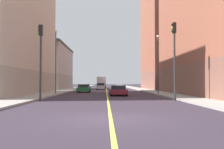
# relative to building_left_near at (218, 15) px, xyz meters

# --- Properties ---
(ground_plane) EXTENTS (400.00, 400.00, 0.00)m
(ground_plane) POSITION_rel_building_left_near_xyz_m (-13.16, -18.31, -9.61)
(ground_plane) COLOR #322935
(ground_plane) RESTS_ON ground
(sidewalk_left) EXTENTS (2.73, 168.00, 0.15)m
(sidewalk_left) POSITION_rel_building_left_near_xyz_m (-5.71, 30.69, -9.53)
(sidewalk_left) COLOR #9E9B93
(sidewalk_left) RESTS_ON ground
(sidewalk_right) EXTENTS (2.73, 168.00, 0.15)m
(sidewalk_right) POSITION_rel_building_left_near_xyz_m (-20.61, 30.69, -9.53)
(sidewalk_right) COLOR #9E9B93
(sidewalk_right) RESTS_ON ground
(lane_center_stripe) EXTENTS (0.16, 154.00, 0.01)m
(lane_center_stripe) POSITION_rel_building_left_near_xyz_m (-13.16, 30.69, -9.60)
(lane_center_stripe) COLOR #E5D14C
(lane_center_stripe) RESTS_ON ground
(building_left_near) EXTENTS (8.99, 25.46, 19.20)m
(building_left_near) POSITION_rel_building_left_near_xyz_m (0.00, 0.00, 0.00)
(building_left_near) COLOR brown
(building_left_near) RESTS_ON ground
(building_left_mid) EXTENTS (8.99, 18.67, 23.50)m
(building_left_mid) POSITION_rel_building_left_near_xyz_m (-0.00, 25.24, 2.15)
(building_left_mid) COLOR brown
(building_left_mid) RESTS_ON ground
(building_right_corner) EXTENTS (8.99, 22.66, 21.46)m
(building_right_corner) POSITION_rel_building_left_near_xyz_m (-26.32, 2.56, 1.13)
(building_right_corner) COLOR #9D9688
(building_right_corner) RESTS_ON ground
(building_right_midblock) EXTENTS (8.99, 20.20, 9.67)m
(building_right_midblock) POSITION_rel_building_left_near_xyz_m (-26.32, 26.86, -4.77)
(building_right_midblock) COLOR gray
(building_right_midblock) RESTS_ON ground
(traffic_light_left_near) EXTENTS (0.40, 0.32, 6.70)m
(traffic_light_left_near) POSITION_rel_building_left_near_xyz_m (-7.49, -7.96, -5.32)
(traffic_light_left_near) COLOR #2D2D2D
(traffic_light_left_near) RESTS_ON ground
(traffic_light_right_near) EXTENTS (0.40, 0.32, 6.43)m
(traffic_light_right_near) POSITION_rel_building_left_near_xyz_m (-18.86, -7.96, -5.48)
(traffic_light_right_near) COLOR #2D2D2D
(traffic_light_right_near) RESTS_ON ground
(street_lamp_left_near) EXTENTS (0.36, 0.36, 7.64)m
(street_lamp_left_near) POSITION_rel_building_left_near_xyz_m (-6.48, 3.42, -4.87)
(street_lamp_left_near) COLOR #4C4C51
(street_lamp_left_near) RESTS_ON ground
(street_lamp_right_near) EXTENTS (0.36, 0.36, 8.24)m
(street_lamp_right_near) POSITION_rel_building_left_near_xyz_m (-19.85, 3.44, -4.55)
(street_lamp_right_near) COLOR #4C4C51
(street_lamp_right_near) RESTS_ON ground
(car_silver) EXTENTS (1.86, 4.02, 1.39)m
(car_silver) POSITION_rel_building_left_near_xyz_m (-14.36, 23.45, -8.93)
(car_silver) COLOR silver
(car_silver) RESTS_ON ground
(car_green) EXTENTS (1.99, 4.05, 1.26)m
(car_green) POSITION_rel_building_left_near_xyz_m (-16.75, 10.38, -8.98)
(car_green) COLOR #1E6B38
(car_green) RESTS_ON ground
(car_maroon) EXTENTS (2.01, 4.44, 1.21)m
(car_maroon) POSITION_rel_building_left_near_xyz_m (-11.87, 0.65, -9.01)
(car_maroon) COLOR maroon
(car_maroon) RESTS_ON ground
(box_truck) EXTENTS (2.56, 6.85, 3.05)m
(box_truck) POSITION_rel_building_left_near_xyz_m (-14.44, 40.52, -7.98)
(box_truck) COLOR maroon
(box_truck) RESTS_ON ground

